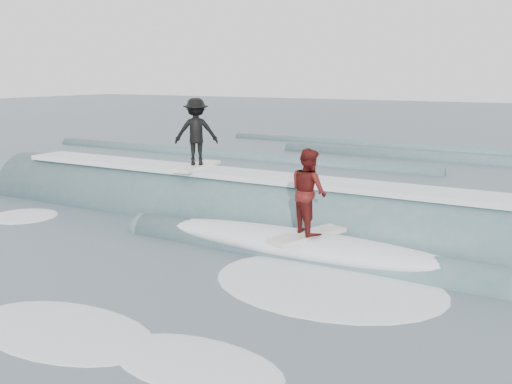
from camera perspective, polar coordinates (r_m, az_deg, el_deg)
The scene contains 6 objects.
ground at distance 12.89m, azimuth -5.83°, elevation -6.86°, with size 160.00×160.00×0.00m, color #3A4B55.
breaking_wave at distance 15.60m, azimuth 1.98°, elevation -3.38°, with size 22.85×4.09×2.62m.
surfer_black at distance 16.76m, azimuth -5.99°, elevation 5.82°, with size 1.44×2.04×2.04m.
surfer_red at distance 12.72m, azimuth 5.29°, elevation -0.27°, with size 1.21×2.07×2.02m.
whitewater at distance 11.44m, azimuth -5.78°, elevation -9.32°, with size 13.19×6.55×0.10m.
far_swells at distance 29.13m, azimuth 12.48°, elevation 3.36°, with size 34.81×8.65×0.80m.
Camera 1 is at (7.15, -9.92, 4.10)m, focal length 40.00 mm.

